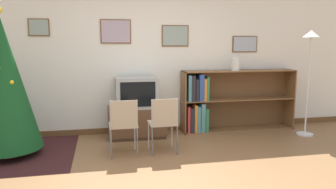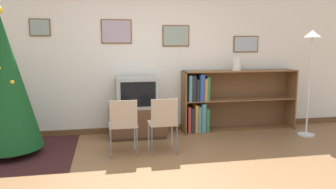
{
  "view_description": "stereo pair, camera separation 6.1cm",
  "coord_description": "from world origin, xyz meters",
  "px_view_note": "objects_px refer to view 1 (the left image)",
  "views": [
    {
      "loc": [
        -0.79,
        -3.55,
        1.6
      ],
      "look_at": [
        0.18,
        1.2,
        0.82
      ],
      "focal_mm": 35.0,
      "sensor_mm": 36.0,
      "label": 1
    },
    {
      "loc": [
        -0.73,
        -3.57,
        1.6
      ],
      "look_at": [
        0.18,
        1.2,
        0.82
      ],
      "focal_mm": 35.0,
      "sensor_mm": 36.0,
      "label": 2
    }
  ],
  "objects_px": {
    "christmas_tree": "(4,84)",
    "television": "(136,92)",
    "bookshelf": "(219,102)",
    "folding_chair_right": "(164,122)",
    "tv_console": "(137,122)",
    "folding_chair_left": "(124,124)",
    "standing_lamp": "(310,55)",
    "vase": "(236,64)"
  },
  "relations": [
    {
      "from": "tv_console",
      "to": "vase",
      "type": "height_order",
      "value": "vase"
    },
    {
      "from": "bookshelf",
      "to": "folding_chair_right",
      "type": "bearing_deg",
      "value": -139.16
    },
    {
      "from": "folding_chair_left",
      "to": "standing_lamp",
      "type": "bearing_deg",
      "value": 8.24
    },
    {
      "from": "television",
      "to": "bookshelf",
      "type": "distance_m",
      "value": 1.53
    },
    {
      "from": "television",
      "to": "folding_chair_right",
      "type": "xyz_separation_m",
      "value": [
        0.29,
        -0.94,
        -0.3
      ]
    },
    {
      "from": "tv_console",
      "to": "bookshelf",
      "type": "height_order",
      "value": "bookshelf"
    },
    {
      "from": "christmas_tree",
      "to": "folding_chair_left",
      "type": "height_order",
      "value": "christmas_tree"
    },
    {
      "from": "christmas_tree",
      "to": "bookshelf",
      "type": "relative_size",
      "value": 0.98
    },
    {
      "from": "tv_console",
      "to": "standing_lamp",
      "type": "xyz_separation_m",
      "value": [
        2.89,
        -0.49,
        1.12
      ]
    },
    {
      "from": "tv_console",
      "to": "television",
      "type": "bearing_deg",
      "value": -90.0
    },
    {
      "from": "tv_console",
      "to": "standing_lamp",
      "type": "bearing_deg",
      "value": -9.55
    },
    {
      "from": "television",
      "to": "standing_lamp",
      "type": "height_order",
      "value": "standing_lamp"
    },
    {
      "from": "bookshelf",
      "to": "standing_lamp",
      "type": "bearing_deg",
      "value": -23.26
    },
    {
      "from": "standing_lamp",
      "to": "television",
      "type": "bearing_deg",
      "value": 170.5
    },
    {
      "from": "christmas_tree",
      "to": "folding_chair_left",
      "type": "bearing_deg",
      "value": -12.82
    },
    {
      "from": "folding_chair_right",
      "to": "christmas_tree",
      "type": "bearing_deg",
      "value": 170.47
    },
    {
      "from": "television",
      "to": "folding_chair_left",
      "type": "distance_m",
      "value": 1.03
    },
    {
      "from": "christmas_tree",
      "to": "television",
      "type": "distance_m",
      "value": 1.99
    },
    {
      "from": "christmas_tree",
      "to": "television",
      "type": "height_order",
      "value": "christmas_tree"
    },
    {
      "from": "tv_console",
      "to": "bookshelf",
      "type": "distance_m",
      "value": 1.53
    },
    {
      "from": "folding_chair_right",
      "to": "folding_chair_left",
      "type": "bearing_deg",
      "value": 180.0
    },
    {
      "from": "christmas_tree",
      "to": "standing_lamp",
      "type": "relative_size",
      "value": 1.15
    },
    {
      "from": "bookshelf",
      "to": "vase",
      "type": "xyz_separation_m",
      "value": [
        0.29,
        -0.05,
        0.68
      ]
    },
    {
      "from": "tv_console",
      "to": "folding_chair_left",
      "type": "xyz_separation_m",
      "value": [
        -0.29,
        -0.94,
        0.21
      ]
    },
    {
      "from": "folding_chair_right",
      "to": "bookshelf",
      "type": "height_order",
      "value": "bookshelf"
    },
    {
      "from": "standing_lamp",
      "to": "christmas_tree",
      "type": "bearing_deg",
      "value": -178.87
    },
    {
      "from": "television",
      "to": "folding_chair_left",
      "type": "relative_size",
      "value": 0.84
    },
    {
      "from": "bookshelf",
      "to": "tv_console",
      "type": "bearing_deg",
      "value": -175.86
    },
    {
      "from": "tv_console",
      "to": "folding_chair_right",
      "type": "distance_m",
      "value": 1.01
    },
    {
      "from": "folding_chair_right",
      "to": "vase",
      "type": "distance_m",
      "value": 1.96
    },
    {
      "from": "tv_console",
      "to": "folding_chair_right",
      "type": "relative_size",
      "value": 1.17
    },
    {
      "from": "television",
      "to": "vase",
      "type": "bearing_deg",
      "value": 2.02
    },
    {
      "from": "television",
      "to": "folding_chair_right",
      "type": "distance_m",
      "value": 1.03
    },
    {
      "from": "folding_chair_left",
      "to": "standing_lamp",
      "type": "distance_m",
      "value": 3.33
    },
    {
      "from": "television",
      "to": "bookshelf",
      "type": "bearing_deg",
      "value": 4.23
    },
    {
      "from": "tv_console",
      "to": "television",
      "type": "height_order",
      "value": "television"
    },
    {
      "from": "folding_chair_right",
      "to": "bookshelf",
      "type": "distance_m",
      "value": 1.61
    },
    {
      "from": "christmas_tree",
      "to": "tv_console",
      "type": "bearing_deg",
      "value": 17.07
    },
    {
      "from": "christmas_tree",
      "to": "television",
      "type": "xyz_separation_m",
      "value": [
        1.89,
        0.58,
        -0.26
      ]
    },
    {
      "from": "folding_chair_left",
      "to": "standing_lamp",
      "type": "height_order",
      "value": "standing_lamp"
    },
    {
      "from": "christmas_tree",
      "to": "folding_chair_left",
      "type": "relative_size",
      "value": 2.52
    },
    {
      "from": "christmas_tree",
      "to": "tv_console",
      "type": "relative_size",
      "value": 2.16
    }
  ]
}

